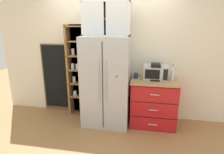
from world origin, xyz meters
TOP-DOWN VIEW (x-y plane):
  - ground_plane at (0.00, 0.00)m, footprint 10.52×10.52m
  - wall_back_cream at (0.00, 0.40)m, footprint 4.84×0.10m
  - refrigerator at (0.00, -0.01)m, footprint 0.88×0.74m
  - pantry_shelf_column at (-0.68, 0.29)m, footprint 0.44×0.27m
  - counter_cabinet at (0.90, 0.05)m, footprint 0.87×0.62m
  - microwave at (0.90, 0.10)m, footprint 0.44×0.33m
  - coffee_maker at (0.90, 0.06)m, footprint 0.17×0.20m
  - mug_navy at (0.55, 0.09)m, footprint 0.12×0.08m
  - bottle_clear at (1.21, 0.11)m, footprint 0.07×0.07m
  - upper_cabinet at (0.00, 0.04)m, footprint 0.84×0.32m
  - chalkboard_menu at (-1.22, 0.33)m, footprint 0.60×0.04m

SIDE VIEW (x-z plane):
  - ground_plane at x=0.00m, z-range 0.00..0.00m
  - counter_cabinet at x=0.90m, z-range 0.00..0.91m
  - chalkboard_menu at x=-1.22m, z-range 0.00..1.50m
  - refrigerator at x=0.00m, z-range 0.00..1.70m
  - mug_navy at x=0.55m, z-range 0.91..1.01m
  - pantry_shelf_column at x=-0.68m, z-range 0.02..1.92m
  - bottle_clear at x=1.21m, z-range 0.89..1.17m
  - microwave at x=0.90m, z-range 0.91..1.17m
  - coffee_maker at x=0.90m, z-range 0.91..1.22m
  - wall_back_cream at x=0.00m, z-range 0.00..2.55m
  - upper_cabinet at x=0.00m, z-range 1.70..2.28m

